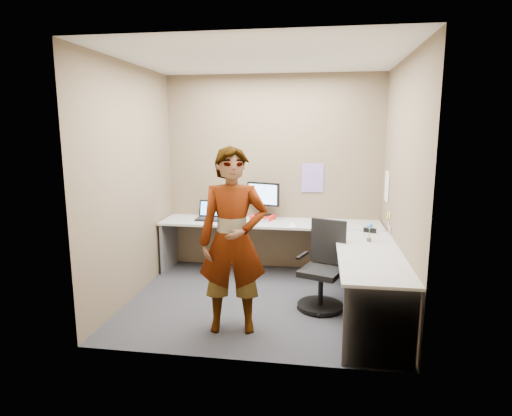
% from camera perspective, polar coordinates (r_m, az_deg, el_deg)
% --- Properties ---
extents(ground, '(3.00, 3.00, 0.00)m').
position_cam_1_polar(ground, '(5.08, 0.50, -12.28)').
color(ground, '#27272C').
rests_on(ground, ground).
extents(wall_back, '(3.00, 0.00, 3.00)m').
position_cam_1_polar(wall_back, '(6.00, 2.28, 4.62)').
color(wall_back, '#746448').
rests_on(wall_back, ground).
extents(wall_right, '(0.00, 2.70, 2.70)m').
position_cam_1_polar(wall_right, '(4.75, 18.77, 2.49)').
color(wall_right, '#746448').
rests_on(wall_right, ground).
extents(wall_left, '(0.00, 2.70, 2.70)m').
position_cam_1_polar(wall_left, '(5.15, -16.27, 3.21)').
color(wall_left, '#746448').
rests_on(wall_left, ground).
extents(ceiling, '(3.00, 3.00, 0.00)m').
position_cam_1_polar(ceiling, '(4.73, 0.56, 19.43)').
color(ceiling, white).
rests_on(ceiling, wall_back).
extents(desk, '(2.98, 2.58, 0.73)m').
position_cam_1_polar(desk, '(5.21, 5.90, -4.88)').
color(desk, '#A4A4A4').
rests_on(desk, ground).
extents(paper_ream, '(0.35, 0.30, 0.06)m').
position_cam_1_polar(paper_ream, '(5.92, 0.93, -1.24)').
color(paper_ream, red).
rests_on(paper_ream, desk).
extents(monitor, '(0.46, 0.21, 0.45)m').
position_cam_1_polar(monitor, '(5.88, 0.96, 1.62)').
color(monitor, black).
rests_on(monitor, paper_ream).
extents(laptop, '(0.36, 0.30, 0.25)m').
position_cam_1_polar(laptop, '(5.98, -6.13, -0.85)').
color(laptop, black).
rests_on(laptop, desk).
extents(trackball_mouse, '(0.12, 0.08, 0.07)m').
position_cam_1_polar(trackball_mouse, '(5.75, 1.14, -1.64)').
color(trackball_mouse, '#B7B7BC').
rests_on(trackball_mouse, desk).
extents(origami, '(0.10, 0.10, 0.06)m').
position_cam_1_polar(origami, '(5.53, 4.88, -2.13)').
color(origami, white).
rests_on(origami, desk).
extents(stapler, '(0.15, 0.09, 0.05)m').
position_cam_1_polar(stapler, '(5.36, 14.94, -2.89)').
color(stapler, black).
rests_on(stapler, desk).
extents(flower, '(0.07, 0.07, 0.22)m').
position_cam_1_polar(flower, '(4.91, 14.89, -2.72)').
color(flower, brown).
rests_on(flower, desk).
extents(calendar_purple, '(0.30, 0.01, 0.40)m').
position_cam_1_polar(calendar_purple, '(5.96, 7.54, 4.01)').
color(calendar_purple, '#846BB7').
rests_on(calendar_purple, wall_back).
extents(calendar_white, '(0.01, 0.28, 0.38)m').
position_cam_1_polar(calendar_white, '(5.64, 17.05, 2.76)').
color(calendar_white, white).
rests_on(calendar_white, wall_right).
extents(sticky_note_a, '(0.01, 0.07, 0.07)m').
position_cam_1_polar(sticky_note_a, '(5.35, 17.41, -0.93)').
color(sticky_note_a, '#F2E059').
rests_on(sticky_note_a, wall_right).
extents(sticky_note_b, '(0.01, 0.07, 0.07)m').
position_cam_1_polar(sticky_note_b, '(5.42, 17.25, -2.18)').
color(sticky_note_b, pink).
rests_on(sticky_note_b, wall_right).
extents(sticky_note_c, '(0.01, 0.07, 0.07)m').
position_cam_1_polar(sticky_note_c, '(5.31, 17.43, -2.67)').
color(sticky_note_c, pink).
rests_on(sticky_note_c, wall_right).
extents(sticky_note_d, '(0.01, 0.07, 0.07)m').
position_cam_1_polar(sticky_note_d, '(5.50, 17.16, -0.93)').
color(sticky_note_d, '#F2E059').
rests_on(sticky_note_d, wall_right).
extents(office_chair, '(0.55, 0.55, 0.96)m').
position_cam_1_polar(office_chair, '(4.84, 8.91, -8.61)').
color(office_chair, black).
rests_on(office_chair, ground).
extents(person, '(0.72, 0.53, 1.81)m').
position_cam_1_polar(person, '(4.13, -3.09, -4.41)').
color(person, '#999399').
rests_on(person, ground).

